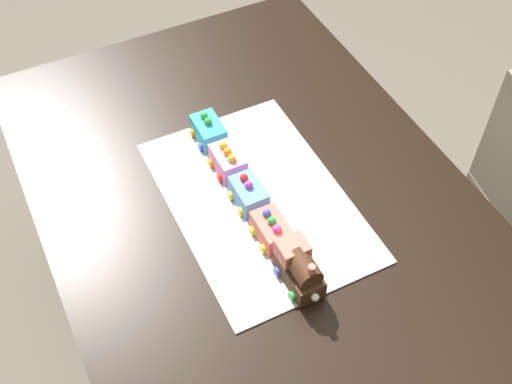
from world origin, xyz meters
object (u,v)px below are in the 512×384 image
(cake_locomotive, at_px, (299,268))
(cake_car_tanker_bubblegum, at_px, (228,161))
(cake_car_caboose_sky_blue, at_px, (249,194))
(cake_car_flatbed_turquoise, at_px, (209,131))
(cake_car_hopper_coral, at_px, (271,230))
(dining_table, at_px, (251,216))

(cake_locomotive, bearing_deg, cake_car_tanker_bubblegum, 0.00)
(cake_car_caboose_sky_blue, height_order, cake_car_tanker_bubblegum, same)
(cake_car_flatbed_turquoise, bearing_deg, cake_car_hopper_coral, 180.00)
(cake_car_tanker_bubblegum, bearing_deg, dining_table, -165.56)
(dining_table, bearing_deg, cake_car_tanker_bubblegum, 14.44)
(cake_car_tanker_bubblegum, bearing_deg, cake_car_flatbed_turquoise, -0.00)
(cake_car_hopper_coral, height_order, cake_car_caboose_sky_blue, same)
(cake_locomotive, height_order, cake_car_hopper_coral, cake_locomotive)
(cake_car_hopper_coral, distance_m, cake_car_flatbed_turquoise, 0.35)
(dining_table, distance_m, cake_car_hopper_coral, 0.21)
(cake_car_caboose_sky_blue, bearing_deg, cake_car_hopper_coral, 180.00)
(dining_table, height_order, cake_car_hopper_coral, cake_car_hopper_coral)
(dining_table, distance_m, cake_car_tanker_bubblegum, 0.16)
(cake_locomotive, bearing_deg, dining_table, -4.34)
(cake_car_hopper_coral, xyz_separation_m, cake_car_caboose_sky_blue, (0.12, -0.00, -0.00))
(cake_locomotive, xyz_separation_m, cake_car_tanker_bubblegum, (0.36, 0.00, -0.02))
(cake_car_hopper_coral, relative_size, cake_car_flatbed_turquoise, 1.00)
(cake_car_caboose_sky_blue, relative_size, cake_car_tanker_bubblegum, 1.00)
(cake_car_hopper_coral, xyz_separation_m, cake_car_flatbed_turquoise, (0.35, -0.00, -0.00))
(cake_car_tanker_bubblegum, bearing_deg, cake_locomotive, -180.00)
(cake_car_flatbed_turquoise, bearing_deg, cake_locomotive, -180.00)
(cake_locomotive, height_order, cake_car_caboose_sky_blue, cake_locomotive)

